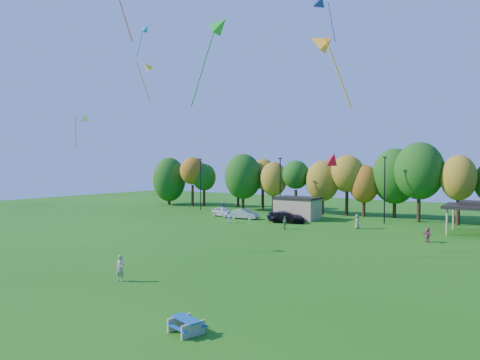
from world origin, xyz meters
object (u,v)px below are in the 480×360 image
Objects in this scene: picnic_table at (186,324)px; car_b at (244,214)px; car_d at (287,218)px; car_a at (223,212)px; kite_flyer at (120,268)px; car_c at (286,216)px.

picnic_table is 0.44× the size of car_b.
car_d is at bearing -99.60° from car_b.
car_a is 4.31m from car_b.
picnic_table is at bearing -39.60° from kite_flyer.
car_d is at bearing -147.56° from car_c.
car_a is 11.57m from car_d.
car_c is (10.63, 0.43, -0.04)m from car_a.
picnic_table is 10.57m from kite_flyer.
kite_flyer is at bearing 171.11° from picnic_table.
car_a is at bearing 73.98° from car_d.
picnic_table is 0.37× the size of car_c.
car_a is 0.90× the size of car_d.
kite_flyer is 32.99m from car_d.
picnic_table is 45.67m from car_a.
car_b is at bearing 76.14° from car_d.
car_d is at bearing 81.83° from kite_flyer.
car_a is at bearing 99.58° from kite_flyer.
car_a reaches higher than car_c.
kite_flyer is 0.37× the size of car_d.
car_b is at bearing 93.67° from kite_flyer.
kite_flyer reaches higher than car_d.
kite_flyer is at bearing -173.87° from car_c.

